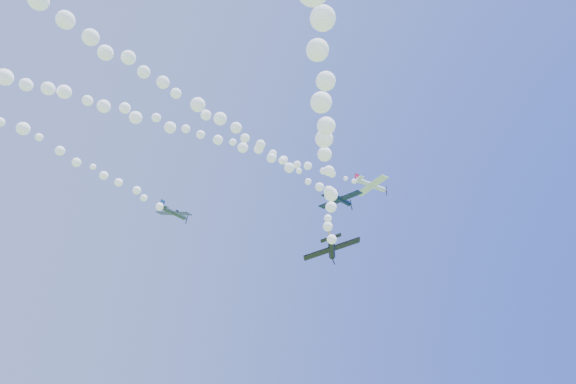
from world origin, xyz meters
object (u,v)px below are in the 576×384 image
plane_navy (340,199)px  plane_black (332,248)px  plane_grey (174,213)px  plane_white (371,185)px

plane_navy → plane_black: size_ratio=1.10×
plane_navy → plane_grey: 28.26m
plane_navy → plane_black: 16.39m
plane_white → plane_black: bearing=-148.7°
plane_white → plane_navy: 13.82m
plane_white → plane_black: 29.48m
plane_white → plane_navy: plane_white is taller
plane_navy → plane_grey: plane_navy is taller
plane_white → plane_grey: plane_white is taller
plane_grey → plane_navy: bearing=-53.7°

